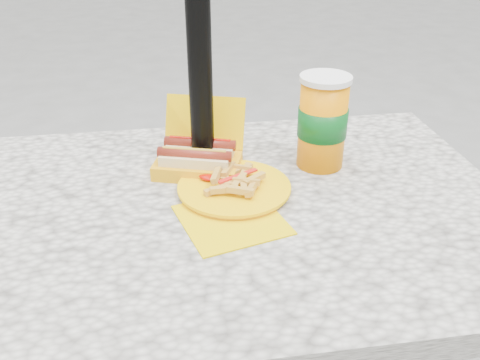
{
  "coord_description": "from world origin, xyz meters",
  "views": [
    {
      "loc": [
        -0.08,
        -0.89,
        1.3
      ],
      "look_at": [
        0.06,
        0.0,
        0.8
      ],
      "focal_mm": 40.0,
      "sensor_mm": 36.0,
      "label": 1
    }
  ],
  "objects": [
    {
      "name": "umbrella_pole",
      "position": [
        0.0,
        0.16,
        1.1
      ],
      "size": [
        0.05,
        0.05,
        2.2
      ],
      "primitive_type": "cylinder",
      "color": "black",
      "rests_on": "ground"
    },
    {
      "name": "picnic_table",
      "position": [
        0.0,
        0.0,
        0.64
      ],
      "size": [
        1.2,
        0.8,
        0.75
      ],
      "color": "beige",
      "rests_on": "ground"
    },
    {
      "name": "hotdog_box",
      "position": [
        -0.01,
        0.15,
        0.78
      ],
      "size": [
        0.22,
        0.21,
        0.14
      ],
      "rotation": [
        0.0,
        0.0,
        -0.31
      ],
      "color": "#FFC300",
      "rests_on": "picnic_table"
    },
    {
      "name": "soda_cup",
      "position": [
        0.26,
        0.14,
        0.85
      ],
      "size": [
        0.11,
        0.11,
        0.21
      ],
      "rotation": [
        0.0,
        0.0,
        0.27
      ],
      "color": "#FF8B00",
      "rests_on": "picnic_table"
    },
    {
      "name": "fries_plate",
      "position": [
        0.05,
        0.04,
        0.76
      ],
      "size": [
        0.25,
        0.33,
        0.04
      ],
      "rotation": [
        0.0,
        0.0,
        0.1
      ],
      "color": "#EDC700",
      "rests_on": "picnic_table"
    }
  ]
}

